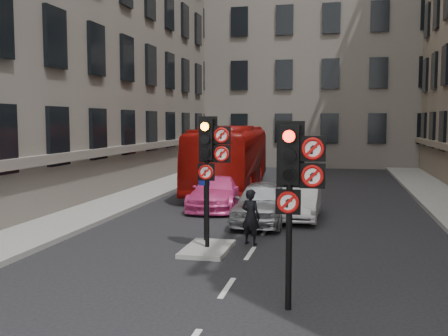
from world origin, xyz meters
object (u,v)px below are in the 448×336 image
at_px(motorcycle, 271,206).
at_px(car_pink, 218,192).
at_px(car_silver, 262,202).
at_px(motorcyclist, 251,217).
at_px(bus_red, 231,158).
at_px(car_white, 300,201).
at_px(signal_near, 294,175).
at_px(info_sign, 205,199).
at_px(signal_far, 210,153).

bearing_deg(motorcycle, car_pink, 143.13).
height_order(car_silver, motorcyclist, motorcyclist).
height_order(car_silver, bus_red, bus_red).
xyz_separation_m(car_white, bus_red, (-4.11, 7.39, 1.00)).
relative_size(car_silver, motorcycle, 2.40).
bearing_deg(signal_near, car_silver, 102.06).
height_order(car_pink, bus_red, bus_red).
xyz_separation_m(signal_near, bus_red, (-4.67, 16.84, -0.93)).
relative_size(motorcyclist, info_sign, 0.87).
xyz_separation_m(car_pink, motorcycle, (2.48, -2.24, -0.14)).
distance_m(signal_near, car_white, 9.66).
xyz_separation_m(signal_far, car_white, (2.04, 5.45, -2.05)).
bearing_deg(motorcycle, car_white, 42.92).
bearing_deg(signal_near, bus_red, 105.51).
height_order(car_silver, info_sign, info_sign).
xyz_separation_m(car_silver, car_pink, (-2.23, 2.69, -0.06)).
bearing_deg(car_white, info_sign, -116.22).
bearing_deg(car_white, signal_far, -109.86).
relative_size(car_white, car_pink, 0.86).
relative_size(motorcycle, motorcyclist, 1.10).
bearing_deg(motorcyclist, info_sign, 34.49).
height_order(motorcycle, motorcyclist, motorcyclist).
xyz_separation_m(car_white, motorcyclist, (-1.09, -4.42, 0.16)).
relative_size(signal_far, motorcycle, 2.00).
relative_size(signal_near, signal_far, 1.00).
relative_size(car_silver, bus_red, 0.36).
relative_size(car_pink, bus_red, 0.39).
xyz_separation_m(signal_near, car_silver, (-1.77, 8.27, -1.85)).
bearing_deg(bus_red, info_sign, -85.41).
bearing_deg(car_silver, car_white, 45.89).
bearing_deg(car_pink, bus_red, 95.20).
bearing_deg(motorcycle, bus_red, 116.54).
distance_m(signal_far, car_white, 6.17).
bearing_deg(signal_far, signal_near, -56.98).
xyz_separation_m(signal_near, info_sign, (-2.95, 4.74, -1.26)).
bearing_deg(signal_near, info_sign, 121.87).
distance_m(signal_near, motorcycle, 9.08).
bearing_deg(motorcycle, car_silver, -113.97).
bearing_deg(car_white, signal_near, -85.94).
bearing_deg(motorcyclist, signal_near, 130.13).
distance_m(signal_near, bus_red, 17.50).
xyz_separation_m(signal_near, car_white, (-0.56, 9.45, -1.93)).
distance_m(car_silver, motorcycle, 0.55).
bearing_deg(car_white, car_silver, -134.86).
xyz_separation_m(motorcycle, motorcyclist, (-0.13, -3.68, 0.27)).
xyz_separation_m(signal_near, motorcyclist, (-1.64, 5.03, -1.77)).
distance_m(signal_near, motorcyclist, 5.58).
height_order(signal_near, car_white, signal_near).
bearing_deg(car_pink, motorcycle, -43.58).
height_order(signal_near, motorcycle, signal_near).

